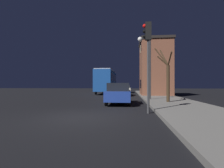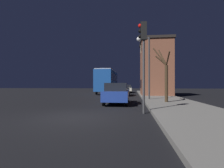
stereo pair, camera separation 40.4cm
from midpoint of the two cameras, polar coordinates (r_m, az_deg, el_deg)
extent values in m
plane|color=black|center=(8.17, -11.58, -10.48)|extent=(120.00, 120.00, 0.00)
cube|color=#605E59|center=(8.41, 27.70, -9.61)|extent=(3.98, 60.00, 0.16)
cube|color=brown|center=(23.55, 13.35, 4.83)|extent=(3.68, 5.19, 6.72)
cube|color=black|center=(24.11, 13.35, 13.18)|extent=(3.92, 5.43, 0.30)
cube|color=black|center=(22.64, 8.91, 0.06)|extent=(0.03, 0.70, 1.10)
cube|color=black|center=(23.92, 8.73, 0.05)|extent=(0.03, 0.70, 1.10)
cube|color=black|center=(23.15, 8.90, 11.84)|extent=(0.03, 0.70, 1.10)
cube|color=beige|center=(24.40, 8.73, 11.21)|extent=(0.03, 0.70, 1.10)
cylinder|color=#38383A|center=(16.08, 11.64, 5.09)|extent=(0.14, 0.14, 5.56)
cylinder|color=#38383A|center=(16.50, 10.03, 14.40)|extent=(0.90, 0.09, 0.09)
sphere|color=white|center=(16.46, 8.42, 14.26)|extent=(0.43, 0.43, 0.43)
cylinder|color=#38383A|center=(8.99, 10.49, 2.35)|extent=(0.12, 0.12, 3.72)
cube|color=black|center=(9.38, 10.48, 16.60)|extent=(0.30, 0.24, 0.90)
sphere|color=red|center=(9.45, 9.34, 18.19)|extent=(0.20, 0.20, 0.20)
sphere|color=black|center=(9.36, 9.34, 16.62)|extent=(0.20, 0.20, 0.20)
sphere|color=black|center=(9.29, 9.34, 15.03)|extent=(0.20, 0.20, 0.20)
cylinder|color=#382819|center=(13.74, 17.04, 0.13)|extent=(0.24, 0.24, 2.75)
cylinder|color=#382819|center=(13.84, 15.41, 7.32)|extent=(0.85, 0.23, 0.79)
cylinder|color=#382819|center=(13.35, 17.53, 7.88)|extent=(0.12, 1.12, 0.92)
cylinder|color=#382819|center=(14.24, 15.82, 8.30)|extent=(0.57, 0.91, 1.36)
cylinder|color=#382819|center=(14.21, 16.68, 6.66)|extent=(0.12, 0.82, 0.57)
cylinder|color=#382819|center=(14.08, 15.01, 8.60)|extent=(1.00, 0.65, 1.46)
cube|color=#194793|center=(28.69, -2.24, 0.96)|extent=(2.43, 10.14, 3.13)
cube|color=black|center=(28.71, -2.24, 2.09)|extent=(2.45, 9.32, 1.13)
cube|color=#B2B2B2|center=(28.77, -2.24, 4.20)|extent=(2.31, 9.63, 0.12)
cylinder|color=black|center=(31.85, 0.58, -1.97)|extent=(0.18, 0.96, 0.96)
cylinder|color=black|center=(32.12, -3.43, -1.95)|extent=(0.18, 0.96, 0.96)
cylinder|color=black|center=(25.30, -0.73, -2.42)|extent=(0.18, 0.96, 0.96)
cylinder|color=black|center=(25.64, -5.74, -2.39)|extent=(0.18, 0.96, 0.96)
cube|color=navy|center=(13.23, 1.36, -3.71)|extent=(1.75, 4.13, 0.69)
cube|color=black|center=(13.00, 1.29, -0.96)|extent=(1.54, 2.15, 0.58)
cylinder|color=black|center=(14.55, 4.84, -4.76)|extent=(0.18, 0.61, 0.61)
cylinder|color=black|center=(14.66, -1.32, -4.72)|extent=(0.18, 0.61, 0.61)
cylinder|color=black|center=(11.88, 4.67, -5.78)|extent=(0.18, 0.61, 0.61)
cylinder|color=black|center=(12.01, -2.86, -5.72)|extent=(0.18, 0.61, 0.61)
cube|color=black|center=(23.31, 2.85, -2.22)|extent=(1.77, 4.49, 0.64)
cube|color=black|center=(23.07, 2.82, -0.77)|extent=(1.55, 2.33, 0.54)
cylinder|color=black|center=(24.76, 4.85, -2.85)|extent=(0.18, 0.63, 0.63)
cylinder|color=black|center=(24.83, 1.18, -2.84)|extent=(0.18, 0.63, 0.63)
cylinder|color=black|center=(21.84, 4.75, -3.20)|extent=(0.18, 0.63, 0.63)
cylinder|color=black|center=(21.92, 0.59, -3.19)|extent=(0.18, 0.63, 0.63)
cube|color=beige|center=(31.86, 4.03, -1.71)|extent=(1.87, 4.18, 0.57)
cube|color=black|center=(31.64, 4.02, -0.74)|extent=(1.64, 2.18, 0.52)
cylinder|color=black|center=(33.21, 5.55, -2.14)|extent=(0.18, 0.68, 0.68)
cylinder|color=black|center=(33.26, 2.64, -2.13)|extent=(0.18, 0.68, 0.68)
cylinder|color=black|center=(30.49, 5.55, -2.31)|extent=(0.18, 0.68, 0.68)
cylinder|color=black|center=(30.54, 2.38, -2.30)|extent=(0.18, 0.68, 0.68)
camera|label=1|loc=(0.20, -90.55, 0.00)|focal=28.00mm
camera|label=2|loc=(0.20, 89.45, 0.00)|focal=28.00mm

